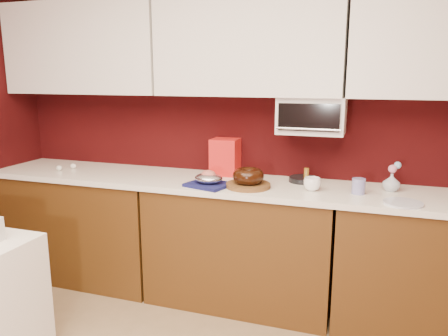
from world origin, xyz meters
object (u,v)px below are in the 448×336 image
pandoro_box (225,157)px  coffee_mug (312,183)px  foil_ham_nest (209,178)px  flower_vase (392,181)px  blue_jar (359,186)px  toaster_oven (312,115)px  bundt_cake (248,176)px

pandoro_box → coffee_mug: size_ratio=2.58×
foil_ham_nest → flower_vase: flower_vase is taller
blue_jar → flower_vase: (0.20, 0.14, 0.02)m
toaster_oven → coffee_mug: bearing=-77.6°
toaster_oven → blue_jar: (0.34, -0.21, -0.42)m
bundt_cake → foil_ham_nest: bundt_cake is taller
foil_ham_nest → coffee_mug: 0.70m
bundt_cake → pandoro_box: bearing=129.9°
pandoro_box → coffee_mug: bearing=-22.3°
pandoro_box → flower_vase: 1.20m
foil_ham_nest → flower_vase: 1.21m
coffee_mug → flower_vase: flower_vase is taller
pandoro_box → flower_vase: (1.19, -0.12, -0.07)m
coffee_mug → blue_jar: coffee_mug is taller
coffee_mug → blue_jar: 0.29m
coffee_mug → pandoro_box: bearing=158.5°
flower_vase → bundt_cake: bearing=-167.0°
toaster_oven → foil_ham_nest: bearing=-152.7°
bundt_cake → toaster_oven: bearing=36.7°
foil_ham_nest → pandoro_box: bearing=91.0°
blue_jar → foil_ham_nest: bearing=-173.0°
pandoro_box → flower_vase: pandoro_box is taller
flower_vase → coffee_mug: bearing=-162.3°
toaster_oven → bundt_cake: size_ratio=2.11×
coffee_mug → foil_ham_nest: bearing=-171.2°
toaster_oven → pandoro_box: (-0.64, 0.05, -0.34)m
toaster_oven → coffee_mug: (0.05, -0.22, -0.42)m
toaster_oven → bundt_cake: bearing=-143.3°
bundt_cake → coffee_mug: (0.42, 0.05, -0.03)m
bundt_cake → pandoro_box: (-0.27, 0.33, 0.06)m
foil_ham_nest → pandoro_box: pandoro_box is taller
foil_ham_nest → blue_jar: bearing=7.0°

